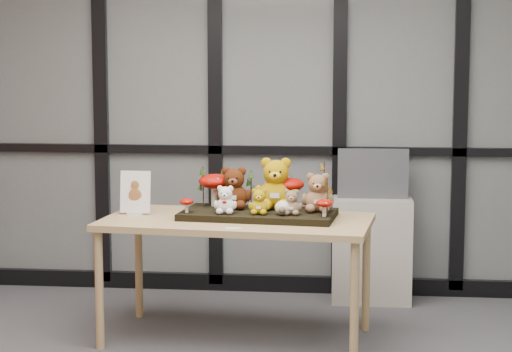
# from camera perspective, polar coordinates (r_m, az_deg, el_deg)

# --- Properties ---
(room_shell) EXTENTS (5.00, 5.00, 5.00)m
(room_shell) POSITION_cam_1_polar(r_m,az_deg,el_deg) (4.22, -1.39, 6.73)
(room_shell) COLOR #BAB8B0
(room_shell) RESTS_ON floor
(glass_partition) EXTENTS (4.90, 0.06, 2.78)m
(glass_partition) POSITION_cam_1_polar(r_m,az_deg,el_deg) (6.69, 1.31, 4.73)
(glass_partition) COLOR #2D383F
(glass_partition) RESTS_ON floor
(display_table) EXTENTS (1.68, 0.97, 0.75)m
(display_table) POSITION_cam_1_polar(r_m,az_deg,el_deg) (5.61, -1.18, -3.30)
(display_table) COLOR tan
(display_table) RESTS_ON floor
(diorama_tray) EXTENTS (0.97, 0.56, 0.04)m
(diorama_tray) POSITION_cam_1_polar(r_m,az_deg,el_deg) (5.63, 0.15, -2.38)
(diorama_tray) COLOR black
(diorama_tray) RESTS_ON display_table
(bear_pooh_yellow) EXTENTS (0.29, 0.27, 0.35)m
(bear_pooh_yellow) POSITION_cam_1_polar(r_m,az_deg,el_deg) (5.69, 1.24, -0.30)
(bear_pooh_yellow) COLOR #B28605
(bear_pooh_yellow) RESTS_ON diorama_tray
(bear_brown_medium) EXTENTS (0.24, 0.22, 0.28)m
(bear_brown_medium) POSITION_cam_1_polar(r_m,az_deg,el_deg) (5.71, -1.36, -0.59)
(bear_brown_medium) COLOR #431B09
(bear_brown_medium) RESTS_ON diorama_tray
(bear_tan_back) EXTENTS (0.22, 0.20, 0.26)m
(bear_tan_back) POSITION_cam_1_polar(r_m,az_deg,el_deg) (5.60, 3.82, -0.89)
(bear_tan_back) COLOR #8B5F3E
(bear_tan_back) RESTS_ON diorama_tray
(bear_small_yellow) EXTENTS (0.14, 0.13, 0.17)m
(bear_small_yellow) POSITION_cam_1_polar(r_m,az_deg,el_deg) (5.51, 0.20, -1.49)
(bear_small_yellow) COLOR #B38C09
(bear_small_yellow) RESTS_ON diorama_tray
(bear_white_bow) EXTENTS (0.15, 0.14, 0.19)m
(bear_white_bow) POSITION_cam_1_polar(r_m,az_deg,el_deg) (5.53, -1.90, -1.37)
(bear_white_bow) COLOR white
(bear_white_bow) RESTS_ON diorama_tray
(bear_beige_small) EXTENTS (0.14, 0.13, 0.17)m
(bear_beige_small) POSITION_cam_1_polar(r_m,az_deg,el_deg) (5.49, 2.20, -1.53)
(bear_beige_small) COLOR #846647
(bear_beige_small) RESTS_ON diorama_tray
(plush_cream_hedgehog) EXTENTS (0.08, 0.07, 0.09)m
(plush_cream_hedgehog) POSITION_cam_1_polar(r_m,az_deg,el_deg) (5.49, 1.66, -1.92)
(plush_cream_hedgehog) COLOR #ECE6CB
(plush_cream_hedgehog) RESTS_ON diorama_tray
(mushroom_back_left) EXTENTS (0.20, 0.20, 0.22)m
(mushroom_back_left) POSITION_cam_1_polar(r_m,az_deg,el_deg) (5.80, -2.56, -0.77)
(mushroom_back_left) COLOR #910C04
(mushroom_back_left) RESTS_ON diorama_tray
(mushroom_back_right) EXTENTS (0.19, 0.19, 0.21)m
(mushroom_back_right) POSITION_cam_1_polar(r_m,az_deg,el_deg) (5.73, 2.05, -0.94)
(mushroom_back_right) COLOR #910C04
(mushroom_back_right) RESTS_ON diorama_tray
(mushroom_front_left) EXTENTS (0.09, 0.09, 0.10)m
(mushroom_front_left) POSITION_cam_1_polar(r_m,az_deg,el_deg) (5.58, -4.29, -1.77)
(mushroom_front_left) COLOR #910C04
(mushroom_front_left) RESTS_ON diorama_tray
(mushroom_front_right) EXTENTS (0.10, 0.10, 0.11)m
(mushroom_front_right) POSITION_cam_1_polar(r_m,az_deg,el_deg) (5.44, 4.23, -1.91)
(mushroom_front_right) COLOR #910C04
(mushroom_front_right) RESTS_ON diorama_tray
(sprig_green_far_left) EXTENTS (0.05, 0.05, 0.25)m
(sprig_green_far_left) POSITION_cam_1_polar(r_m,az_deg,el_deg) (5.81, -3.27, -0.62)
(sprig_green_far_left) COLOR #0F330B
(sprig_green_far_left) RESTS_ON diorama_tray
(sprig_green_mid_left) EXTENTS (0.05, 0.05, 0.23)m
(sprig_green_mid_left) POSITION_cam_1_polar(r_m,az_deg,el_deg) (5.83, -2.14, -0.71)
(sprig_green_mid_left) COLOR #0F330B
(sprig_green_mid_left) RESTS_ON diorama_tray
(sprig_dry_far_right) EXTENTS (0.05, 0.05, 0.30)m
(sprig_dry_far_right) POSITION_cam_1_polar(r_m,az_deg,el_deg) (5.63, 4.22, -0.62)
(sprig_dry_far_right) COLOR brown
(sprig_dry_far_right) RESTS_ON diorama_tray
(sprig_dry_mid_right) EXTENTS (0.05, 0.05, 0.22)m
(sprig_dry_mid_right) POSITION_cam_1_polar(r_m,az_deg,el_deg) (5.52, 4.40, -1.23)
(sprig_dry_mid_right) COLOR brown
(sprig_dry_mid_right) RESTS_ON diorama_tray
(sprig_green_centre) EXTENTS (0.05, 0.05, 0.23)m
(sprig_green_centre) POSITION_cam_1_polar(r_m,az_deg,el_deg) (5.80, -0.30, -0.75)
(sprig_green_centre) COLOR #0F330B
(sprig_green_centre) RESTS_ON diorama_tray
(sign_holder) EXTENTS (0.19, 0.06, 0.27)m
(sign_holder) POSITION_cam_1_polar(r_m,az_deg,el_deg) (5.78, -7.43, -1.14)
(sign_holder) COLOR silver
(sign_holder) RESTS_ON display_table
(label_card) EXTENTS (0.09, 0.03, 0.00)m
(label_card) POSITION_cam_1_polar(r_m,az_deg,el_deg) (5.28, -1.45, -3.24)
(label_card) COLOR white
(label_card) RESTS_ON display_table
(cabinet) EXTENTS (0.55, 0.32, 0.74)m
(cabinet) POSITION_cam_1_polar(r_m,az_deg,el_deg) (6.60, 7.14, -4.55)
(cabinet) COLOR #A59F93
(cabinet) RESTS_ON floor
(monitor) EXTENTS (0.49, 0.05, 0.35)m
(monitor) POSITION_cam_1_polar(r_m,az_deg,el_deg) (6.53, 7.21, 0.15)
(monitor) COLOR #4A4C52
(monitor) RESTS_ON cabinet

